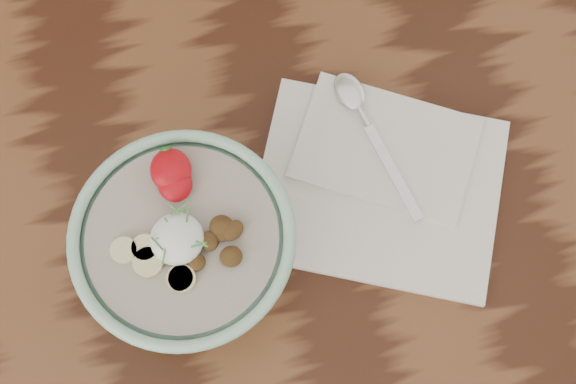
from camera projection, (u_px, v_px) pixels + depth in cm
name	position (u px, v px, depth cm)	size (l,w,h in cm)	color
table	(323.00, 296.00, 93.69)	(160.00, 90.00, 75.00)	#35190D
breakfast_bowl	(187.00, 248.00, 78.51)	(21.37, 21.37, 13.87)	#9BD1B0
napkin	(380.00, 180.00, 87.42)	(32.68, 30.47, 1.60)	white
spoon	(360.00, 111.00, 88.36)	(5.60, 18.86, 0.98)	silver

